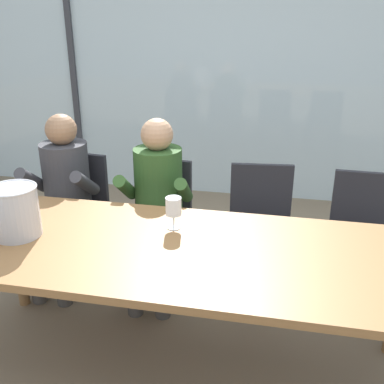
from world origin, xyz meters
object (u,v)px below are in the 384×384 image
(chair_right_of_center, at_px, (364,231))
(wine_glass_by_left_taster, at_px, (174,208))
(dining_table, at_px, (178,259))
(person_olive_shirt, at_px, (156,198))
(chair_left_of_center, at_px, (159,213))
(person_charcoal_jacket, at_px, (63,191))
(chair_center, at_px, (260,221))
(ice_bucket_primary, at_px, (15,211))
(chair_near_curtain, at_px, (76,205))

(chair_right_of_center, xyz_separation_m, wine_glass_by_left_taster, (-1.09, -0.67, 0.36))
(dining_table, height_order, person_olive_shirt, person_olive_shirt)
(chair_left_of_center, relative_size, person_charcoal_jacket, 0.73)
(person_olive_shirt, bearing_deg, chair_center, 8.61)
(person_olive_shirt, distance_m, ice_bucket_primary, 0.95)
(dining_table, bearing_deg, chair_right_of_center, 40.09)
(chair_center, relative_size, chair_right_of_center, 1.00)
(person_olive_shirt, height_order, ice_bucket_primary, person_olive_shirt)
(chair_right_of_center, bearing_deg, person_charcoal_jacket, -174.23)
(chair_near_curtain, xyz_separation_m, chair_center, (1.34, 0.00, 0.00))
(person_charcoal_jacket, relative_size, ice_bucket_primary, 4.52)
(ice_bucket_primary, distance_m, wine_glass_by_left_taster, 0.80)
(person_charcoal_jacket, height_order, wine_glass_by_left_taster, person_charcoal_jacket)
(dining_table, bearing_deg, person_charcoal_jacket, 143.27)
(chair_near_curtain, distance_m, wine_glass_by_left_taster, 1.19)
(dining_table, distance_m, chair_center, 0.97)
(chair_near_curtain, xyz_separation_m, chair_right_of_center, (2.00, -0.02, 0.00))
(chair_near_curtain, height_order, ice_bucket_primary, ice_bucket_primary)
(chair_right_of_center, bearing_deg, person_olive_shirt, -172.46)
(chair_near_curtain, height_order, chair_left_of_center, same)
(chair_center, distance_m, ice_bucket_primary, 1.56)
(chair_near_curtain, xyz_separation_m, chair_left_of_center, (0.63, -0.02, 0.00))
(chair_left_of_center, height_order, chair_center, same)
(chair_center, bearing_deg, chair_near_curtain, 174.57)
(chair_right_of_center, relative_size, person_charcoal_jacket, 0.73)
(chair_center, xyz_separation_m, person_olive_shirt, (-0.68, -0.15, 0.17))
(chair_near_curtain, height_order, person_charcoal_jacket, person_charcoal_jacket)
(chair_left_of_center, distance_m, chair_center, 0.71)
(wine_glass_by_left_taster, bearing_deg, chair_left_of_center, 112.54)
(chair_center, height_order, person_olive_shirt, person_olive_shirt)
(person_charcoal_jacket, bearing_deg, dining_table, -38.59)
(chair_left_of_center, distance_m, person_charcoal_jacket, 0.68)
(dining_table, relative_size, person_charcoal_jacket, 2.09)
(chair_left_of_center, relative_size, ice_bucket_primary, 3.32)
(dining_table, xyz_separation_m, chair_near_curtain, (-0.97, 0.88, -0.17))
(chair_left_of_center, xyz_separation_m, person_olive_shirt, (0.03, -0.13, 0.17))
(chair_near_curtain, height_order, chair_right_of_center, same)
(chair_near_curtain, relative_size, chair_left_of_center, 1.00)
(chair_near_curtain, xyz_separation_m, wine_glass_by_left_taster, (0.91, -0.69, 0.36))
(person_charcoal_jacket, bearing_deg, chair_near_curtain, 84.14)
(chair_right_of_center, xyz_separation_m, person_olive_shirt, (-1.34, -0.13, 0.17))
(dining_table, bearing_deg, chair_left_of_center, 111.74)
(wine_glass_by_left_taster, bearing_deg, chair_center, 58.29)
(chair_right_of_center, height_order, ice_bucket_primary, ice_bucket_primary)
(dining_table, relative_size, chair_left_of_center, 2.85)
(chair_center, bearing_deg, chair_right_of_center, -7.97)
(ice_bucket_primary, bearing_deg, chair_near_curtain, 99.01)
(person_olive_shirt, bearing_deg, person_charcoal_jacket, 175.97)
(dining_table, height_order, person_charcoal_jacket, person_charcoal_jacket)
(chair_right_of_center, distance_m, wine_glass_by_left_taster, 1.33)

